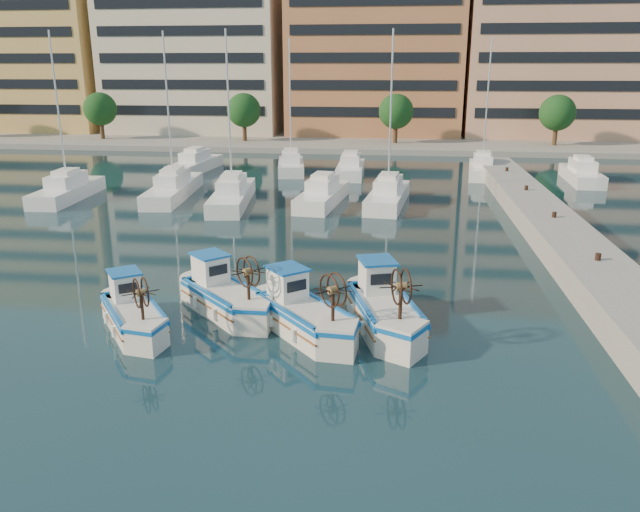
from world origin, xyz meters
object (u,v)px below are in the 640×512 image
at_px(fishing_boat_b, 224,294).
at_px(fishing_boat_a, 133,312).
at_px(fishing_boat_d, 384,307).
at_px(fishing_boat_c, 303,313).

bearing_deg(fishing_boat_b, fishing_boat_a, 170.52).
bearing_deg(fishing_boat_d, fishing_boat_a, 171.28).
xyz_separation_m(fishing_boat_b, fishing_boat_c, (3.29, -1.51, 0.01)).
distance_m(fishing_boat_a, fishing_boat_c, 6.14).
relative_size(fishing_boat_a, fishing_boat_b, 0.96).
height_order(fishing_boat_b, fishing_boat_d, fishing_boat_d).
distance_m(fishing_boat_a, fishing_boat_d, 9.06).
xyz_separation_m(fishing_boat_a, fishing_boat_b, (2.84, 1.99, 0.07)).
height_order(fishing_boat_a, fishing_boat_c, fishing_boat_c).
bearing_deg(fishing_boat_b, fishing_boat_c, -69.16).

